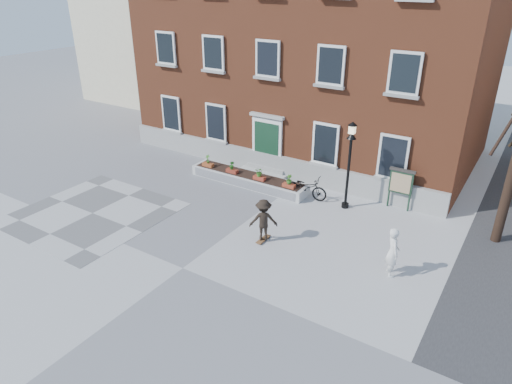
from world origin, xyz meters
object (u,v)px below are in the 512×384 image
Objects in this scene: bystander at (393,252)px; lamp_post at (350,154)px; notice_board at (401,182)px; bicycle at (306,187)px; skateboarder at (263,220)px.

lamp_post is (-3.26, 3.88, 1.63)m from bystander.
notice_board is (-1.27, 5.03, 0.36)m from bystander.
lamp_post is at bearing 7.14° from bystander.
bystander is at bearing -129.93° from bicycle.
notice_board is 6.56m from skateboarder.
skateboarder is (0.36, -4.25, 0.37)m from bicycle.
lamp_post is 4.90m from skateboarder.
skateboarder is at bearing -122.93° from notice_board.
skateboarder is at bearing 62.64° from bystander.
notice_board is at bearing -76.20° from bicycle.
lamp_post is 2.63m from notice_board.
bicycle is 4.28m from skateboarder.
bystander reaches higher than bicycle.
notice_board reaches higher than skateboarder.
notice_board is (3.92, 1.25, 0.72)m from bicycle.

